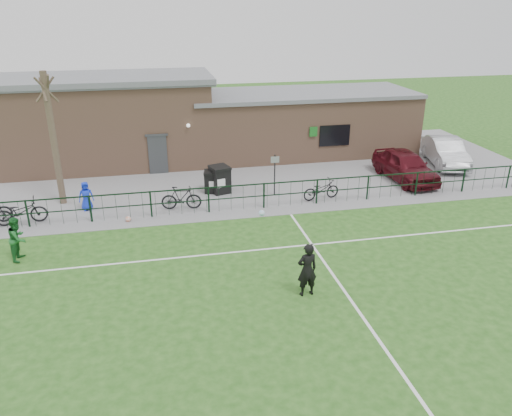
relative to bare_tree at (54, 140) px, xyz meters
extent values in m
plane|color=#224F17|center=(8.00, -10.50, -3.00)|extent=(90.00, 90.00, 0.00)
cube|color=slate|center=(8.00, 3.00, -2.99)|extent=(34.00, 13.00, 0.02)
cube|color=white|center=(8.00, -2.70, -3.00)|extent=(28.00, 0.10, 0.01)
cube|color=white|center=(8.00, -6.50, -3.00)|extent=(28.00, 0.10, 0.01)
cube|color=white|center=(10.00, -10.50, -3.00)|extent=(0.10, 16.00, 0.01)
cube|color=black|center=(8.00, -2.50, -2.40)|extent=(28.00, 0.10, 1.20)
cylinder|color=#493A2C|center=(0.00, 0.00, 0.00)|extent=(0.30, 0.30, 6.00)
cube|color=black|center=(7.34, -0.09, -2.36)|extent=(1.03, 1.11, 1.23)
cube|color=black|center=(6.94, 0.03, -2.49)|extent=(0.77, 0.84, 0.99)
cylinder|color=black|center=(9.87, -0.96, -1.98)|extent=(0.06, 0.06, 2.00)
imported|color=#4A0D15|center=(17.05, -0.29, -2.20)|extent=(2.10, 4.67, 1.56)
imported|color=#9EA0A5|center=(20.55, 1.67, -2.22)|extent=(2.69, 4.87, 1.52)
imported|color=black|center=(-1.34, -2.12, -2.44)|extent=(2.15, 1.00, 1.09)
imported|color=black|center=(5.34, -1.89, -2.44)|extent=(1.84, 0.73, 1.08)
imported|color=black|center=(11.87, -2.03, -2.50)|extent=(1.91, 0.93, 0.96)
imported|color=#1630D2|center=(1.19, -1.10, -2.32)|extent=(0.70, 0.52, 1.32)
imported|color=black|center=(8.72, -9.84, -2.10)|extent=(0.70, 0.49, 1.80)
sphere|color=white|center=(7.87, -7.10, -1.23)|extent=(0.22, 0.22, 0.22)
imported|color=#1C6227|center=(-0.72, -5.39, -2.18)|extent=(0.74, 0.89, 1.64)
sphere|color=silver|center=(3.01, -2.79, -2.88)|extent=(0.25, 0.25, 0.25)
cube|color=#A1755A|center=(8.00, 6.00, -1.25)|extent=(24.00, 5.00, 3.50)
cube|color=#A1755A|center=(1.76, 6.00, 1.10)|extent=(11.52, 5.00, 1.20)
cube|color=slate|center=(1.76, 6.00, 1.82)|extent=(12.02, 5.40, 0.28)
cube|color=slate|center=(13.28, 6.00, 0.60)|extent=(13.44, 5.30, 0.22)
cube|color=#383A3D|center=(4.50, 3.47, -1.95)|extent=(1.00, 0.08, 2.10)
cube|color=black|center=(14.50, 3.47, -1.40)|extent=(1.80, 0.08, 1.20)
cube|color=#19661E|center=(13.20, 3.42, -1.10)|extent=(0.45, 0.04, 0.55)
camera|label=1|loc=(4.31, -22.91, 5.68)|focal=35.00mm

